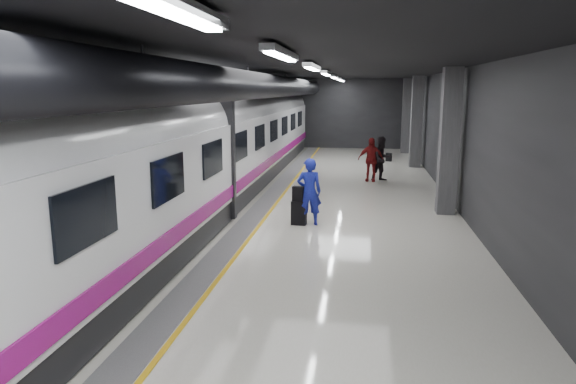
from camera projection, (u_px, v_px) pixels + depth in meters
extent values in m
plane|color=silver|center=(294.00, 224.00, 14.92)|extent=(40.00, 40.00, 0.00)
cube|color=black|center=(294.00, 65.00, 14.04)|extent=(10.00, 40.00, 0.02)
cube|color=#28282B|center=(334.00, 114.00, 33.89)|extent=(10.00, 0.02, 4.50)
cube|color=#28282B|center=(127.00, 144.00, 15.18)|extent=(0.02, 40.00, 4.50)
cube|color=#28282B|center=(478.00, 150.00, 13.77)|extent=(0.02, 40.00, 4.50)
cube|color=slate|center=(248.00, 222.00, 15.11)|extent=(0.65, 39.80, 0.01)
cube|color=yellow|center=(262.00, 222.00, 15.05)|extent=(0.10, 39.80, 0.01)
cylinder|color=black|center=(248.00, 85.00, 14.33)|extent=(0.80, 38.00, 0.80)
cube|color=silver|center=(161.00, 0.00, 3.30)|extent=(0.22, 2.60, 0.10)
cube|color=silver|center=(282.00, 53.00, 8.15)|extent=(0.22, 2.60, 0.10)
cube|color=silver|center=(312.00, 67.00, 13.00)|extent=(0.22, 2.60, 0.10)
cube|color=silver|center=(326.00, 73.00, 17.85)|extent=(0.22, 2.60, 0.10)
cube|color=silver|center=(334.00, 77.00, 22.71)|extent=(0.22, 2.60, 0.10)
cube|color=silver|center=(339.00, 79.00, 27.56)|extent=(0.22, 2.60, 0.10)
cube|color=silver|center=(342.00, 80.00, 31.44)|extent=(0.22, 2.60, 0.10)
cube|color=#515154|center=(449.00, 142.00, 15.78)|extent=(0.55, 0.55, 4.50)
cube|color=#515154|center=(416.00, 122.00, 25.48)|extent=(0.55, 0.55, 4.50)
cube|color=#515154|center=(407.00, 116.00, 31.30)|extent=(0.55, 0.55, 4.50)
cube|color=black|center=(186.00, 208.00, 15.31)|extent=(2.80, 38.00, 0.60)
cube|color=white|center=(184.00, 162.00, 15.03)|extent=(2.90, 38.00, 2.20)
cylinder|color=white|center=(183.00, 129.00, 14.85)|extent=(2.80, 38.00, 2.80)
cube|color=#940D73|center=(234.00, 190.00, 14.98)|extent=(0.04, 38.00, 0.35)
cube|color=black|center=(184.00, 153.00, 14.98)|extent=(3.05, 0.25, 3.80)
cube|color=black|center=(87.00, 215.00, 6.98)|extent=(0.05, 1.60, 0.85)
cube|color=black|center=(168.00, 178.00, 9.90)|extent=(0.05, 1.60, 0.85)
cube|color=black|center=(213.00, 158.00, 12.81)|extent=(0.05, 1.60, 0.85)
cube|color=black|center=(241.00, 145.00, 15.72)|extent=(0.05, 1.60, 0.85)
cube|color=black|center=(260.00, 137.00, 18.63)|extent=(0.05, 1.60, 0.85)
cube|color=black|center=(274.00, 130.00, 21.54)|extent=(0.05, 1.60, 0.85)
cube|color=black|center=(285.00, 125.00, 24.45)|extent=(0.05, 1.60, 0.85)
cube|color=black|center=(293.00, 122.00, 27.36)|extent=(0.05, 1.60, 0.85)
cube|color=black|center=(300.00, 119.00, 30.27)|extent=(0.05, 1.60, 0.85)
imported|color=#1931BF|center=(309.00, 192.00, 14.62)|extent=(0.79, 0.60, 1.94)
cube|color=black|center=(299.00, 213.00, 14.76)|extent=(0.44, 0.29, 0.70)
cube|color=black|center=(298.00, 194.00, 14.64)|extent=(0.35, 0.26, 0.43)
imported|color=black|center=(382.00, 159.00, 21.75)|extent=(1.16, 1.10, 1.89)
imported|color=maroon|center=(371.00, 159.00, 21.71)|extent=(1.14, 0.60, 1.85)
cube|color=black|center=(389.00, 157.00, 27.87)|extent=(0.35, 0.29, 0.45)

